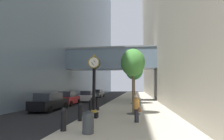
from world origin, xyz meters
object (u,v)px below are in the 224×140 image
bollard_fourth (98,104)px  street_tree_near (133,63)px  street_clock (94,83)px  bollard_third (90,107)px  street_tree_mid_near (134,70)px  car_grey_near (98,94)px  pedestrian_walking (137,108)px  car_black_mid (49,102)px  bollard_nearest (64,119)px  car_red_far (68,98)px  bollard_second (80,111)px  car_silver_trailing (88,96)px  trash_bin (88,121)px

bollard_fourth → street_tree_near: street_tree_near is taller
street_clock → bollard_third: street_clock is taller
bollard_fourth → street_tree_mid_near: street_tree_mid_near is taller
street_clock → street_tree_mid_near: (2.65, 10.69, 1.85)m
street_tree_near → car_grey_near: size_ratio=1.09×
bollard_third → bollard_fourth: same height
car_grey_near → bollard_fourth: bearing=-77.6°
street_clock → pedestrian_walking: bearing=-21.3°
car_black_mid → bollard_third: bearing=-29.4°
street_tree_near → car_black_mid: street_tree_near is taller
bollard_nearest → car_black_mid: car_black_mid is taller
pedestrian_walking → car_red_far: size_ratio=0.38×
car_black_mid → bollard_second: bearing=-47.7°
bollard_second → car_silver_trailing: 16.46m
bollard_third → street_tree_mid_near: street_tree_mid_near is taller
street_tree_near → street_tree_mid_near: (-0.00, 8.56, 0.25)m
car_red_far → car_grey_near: bearing=89.3°
car_red_far → street_tree_near: bearing=-40.5°
bollard_nearest → car_red_far: bearing=111.0°
street_clock → bollard_fourth: (-0.58, 3.81, -1.81)m
bollard_fourth → car_black_mid: car_black_mid is taller
bollard_second → trash_bin: bollard_second is taller
car_red_far → street_tree_mid_near: bearing=11.2°
street_clock → street_tree_mid_near: bearing=76.1°
car_silver_trailing → street_clock: bearing=-72.8°
street_tree_mid_near → car_red_far: (-8.13, -1.61, -3.56)m
bollard_nearest → car_silver_trailing: size_ratio=0.23×
pedestrian_walking → car_red_far: 13.21m
bollard_nearest → bollard_second: 2.50m
car_silver_trailing → car_grey_near: bearing=93.8°
bollard_second → car_grey_near: 26.82m
street_tree_mid_near → pedestrian_walking: bearing=-88.8°
trash_bin → pedestrian_walking: (2.18, 2.85, 0.32)m
car_red_far → car_black_mid: bearing=-87.4°
street_clock → bollard_nearest: (-0.58, -3.69, -1.81)m
bollard_fourth → car_black_mid: (-4.67, 0.13, 0.09)m
bollard_nearest → bollard_fourth: 7.50m
trash_bin → car_silver_trailing: 19.49m
bollard_second → pedestrian_walking: bearing=1.0°
bollard_fourth → trash_bin: size_ratio=1.05×
bollard_nearest → street_tree_mid_near: street_tree_mid_near is taller
bollard_fourth → car_red_far: (-4.91, 5.27, 0.10)m
bollard_second → bollard_fourth: (0.00, 5.00, 0.00)m
street_clock → street_tree_near: 3.76m
street_tree_near → car_red_far: 11.20m
pedestrian_walking → car_silver_trailing: pedestrian_walking is taller
street_clock → street_tree_mid_near: street_tree_mid_near is taller
street_clock → car_silver_trailing: size_ratio=0.92×
car_black_mid → car_silver_trailing: size_ratio=1.00×
bollard_nearest → bollard_third: 5.00m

